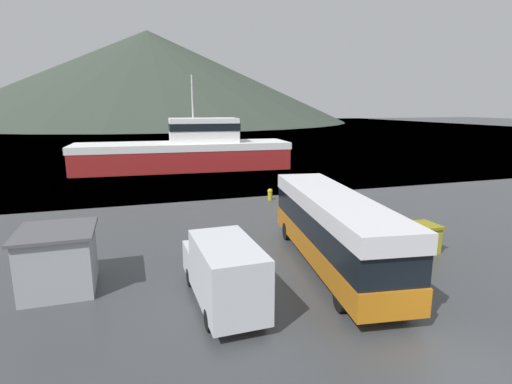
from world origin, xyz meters
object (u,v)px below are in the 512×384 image
object	(u,v)px
delivery_van	(223,271)
dock_kiosk	(59,259)
tour_bus	(333,227)
storage_bin	(423,237)
fishing_boat	(187,150)

from	to	relation	value
delivery_van	dock_kiosk	size ratio (longest dim) A/B	1.86
delivery_van	tour_bus	bearing A→B (deg)	19.57
tour_bus	delivery_van	xyz separation A→B (m)	(-5.41, -2.07, -0.51)
tour_bus	storage_bin	bearing A→B (deg)	11.36
fishing_boat	storage_bin	bearing A→B (deg)	-162.70
storage_bin	dock_kiosk	size ratio (longest dim) A/B	0.47
delivery_van	storage_bin	size ratio (longest dim) A/B	3.95
delivery_van	dock_kiosk	world-z (taller)	delivery_van
tour_bus	fishing_boat	xyz separation A→B (m)	(-2.14, 29.98, 0.37)
tour_bus	delivery_van	distance (m)	5.82
storage_bin	fishing_boat	bearing A→B (deg)	103.83
fishing_boat	dock_kiosk	distance (m)	30.25
delivery_van	fishing_boat	size ratio (longest dim) A/B	0.23
delivery_van	dock_kiosk	bearing A→B (deg)	149.56
dock_kiosk	fishing_boat	bearing A→B (deg)	72.63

